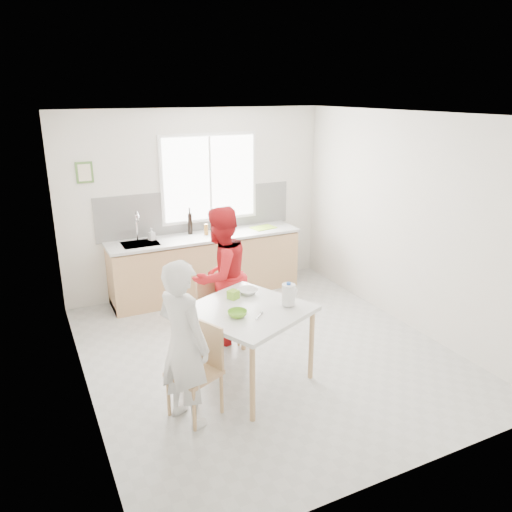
{
  "coord_description": "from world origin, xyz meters",
  "views": [
    {
      "loc": [
        -2.38,
        -4.67,
        2.93
      ],
      "look_at": [
        -0.02,
        0.2,
        1.13
      ],
      "focal_mm": 35.0,
      "sensor_mm": 36.0,
      "label": 1
    }
  ],
  "objects": [
    {
      "name": "wine_bottle_b",
      "position": [
        0.14,
        2.01,
        1.07
      ],
      "size": [
        0.07,
        0.07,
        0.3
      ],
      "primitive_type": "cylinder",
      "color": "black",
      "rests_on": "kitchen_counter"
    },
    {
      "name": "dining_table",
      "position": [
        -0.45,
        -0.48,
        0.75
      ],
      "size": [
        1.43,
        1.43,
        0.83
      ],
      "rotation": [
        0.0,
        0.0,
        0.42
      ],
      "color": "silver",
      "rests_on": "ground"
    },
    {
      "name": "cutting_board",
      "position": [
        0.95,
        1.94,
        0.93
      ],
      "size": [
        0.39,
        0.3,
        0.01
      ],
      "primitive_type": "cube",
      "rotation": [
        0.0,
        0.0,
        0.16
      ],
      "color": "#9CD431",
      "rests_on": "kitchen_counter"
    },
    {
      "name": "chair_far",
      "position": [
        -0.47,
        0.4,
        0.45
      ],
      "size": [
        0.5,
        0.5,
        0.83
      ],
      "rotation": [
        0.0,
        0.0,
        0.42
      ],
      "color": "tan",
      "rests_on": "ground"
    },
    {
      "name": "green_box",
      "position": [
        -0.48,
        -0.18,
        0.88
      ],
      "size": [
        0.13,
        0.13,
        0.09
      ],
      "primitive_type": "cube",
      "rotation": [
        0.0,
        0.0,
        0.42
      ],
      "color": "#80C22C",
      "rests_on": "dining_table"
    },
    {
      "name": "spoon",
      "position": [
        -0.44,
        -0.71,
        0.84
      ],
      "size": [
        0.12,
        0.12,
        0.01
      ],
      "primitive_type": "cylinder",
      "rotation": [
        0.0,
        1.57,
        0.77
      ],
      "color": "#A5A5AA",
      "rests_on": "dining_table"
    },
    {
      "name": "person_white",
      "position": [
        -1.24,
        -0.83,
        0.79
      ],
      "size": [
        0.58,
        0.68,
        1.58
      ],
      "primitive_type": "imported",
      "rotation": [
        0.0,
        0.0,
        1.99
      ],
      "color": "white",
      "rests_on": "ground"
    },
    {
      "name": "bowl_white",
      "position": [
        -0.28,
        -0.13,
        0.86
      ],
      "size": [
        0.29,
        0.29,
        0.05
      ],
      "primitive_type": "imported",
      "rotation": [
        0.0,
        0.0,
        0.42
      ],
      "color": "white",
      "rests_on": "dining_table"
    },
    {
      "name": "ground",
      "position": [
        0.0,
        0.0,
        0.0
      ],
      "size": [
        4.5,
        4.5,
        0.0
      ],
      "primitive_type": "plane",
      "color": "#B7B7B2",
      "rests_on": "ground"
    },
    {
      "name": "soap_bottle",
      "position": [
        -0.76,
        2.05,
        1.01
      ],
      "size": [
        0.1,
        0.1,
        0.17
      ],
      "primitive_type": "imported",
      "rotation": [
        0.0,
        0.0,
        0.32
      ],
      "color": "#999999",
      "rests_on": "kitchen_counter"
    },
    {
      "name": "jar_amber",
      "position": [
        0.02,
        1.97,
        1.0
      ],
      "size": [
        0.06,
        0.06,
        0.16
      ],
      "primitive_type": "cylinder",
      "color": "brown",
      "rests_on": "kitchen_counter"
    },
    {
      "name": "window",
      "position": [
        0.2,
        2.23,
        1.7
      ],
      "size": [
        1.5,
        0.06,
        1.3
      ],
      "color": "white",
      "rests_on": "room_shell"
    },
    {
      "name": "kitchen_counter",
      "position": [
        -0.0,
        1.95,
        0.42
      ],
      "size": [
        2.84,
        0.64,
        1.37
      ],
      "color": "tan",
      "rests_on": "ground"
    },
    {
      "name": "person_red",
      "position": [
        -0.35,
        0.49,
        0.84
      ],
      "size": [
        1.0,
        0.91,
        1.67
      ],
      "primitive_type": "imported",
      "rotation": [
        0.0,
        0.0,
        3.56
      ],
      "color": "red",
      "rests_on": "ground"
    },
    {
      "name": "backsplash",
      "position": [
        0.0,
        2.24,
        1.23
      ],
      "size": [
        3.0,
        0.02,
        0.65
      ],
      "primitive_type": "cube",
      "color": "white",
      "rests_on": "room_shell"
    },
    {
      "name": "picture_frame",
      "position": [
        -1.55,
        2.23,
        1.9
      ],
      "size": [
        0.22,
        0.03,
        0.28
      ],
      "color": "#517D38",
      "rests_on": "room_shell"
    },
    {
      "name": "room_shell",
      "position": [
        0.0,
        0.0,
        1.64
      ],
      "size": [
        4.5,
        4.5,
        4.5
      ],
      "color": "silver",
      "rests_on": "ground"
    },
    {
      "name": "bowl_green",
      "position": [
        -0.62,
        -0.61,
        0.86
      ],
      "size": [
        0.25,
        0.25,
        0.06
      ],
      "primitive_type": "imported",
      "rotation": [
        0.0,
        0.0,
        0.42
      ],
      "color": "#73BB2B",
      "rests_on": "dining_table"
    },
    {
      "name": "chair_left",
      "position": [
        -1.08,
        -0.76,
        0.49
      ],
      "size": [
        0.54,
        0.54,
        0.89
      ],
      "rotation": [
        0.0,
        0.0,
        -1.15
      ],
      "color": "tan",
      "rests_on": "ground"
    },
    {
      "name": "milk_jug",
      "position": [
        -0.04,
        -0.61,
        0.96
      ],
      "size": [
        0.19,
        0.14,
        0.24
      ],
      "rotation": [
        0.0,
        0.0,
        0.42
      ],
      "color": "white",
      "rests_on": "dining_table"
    },
    {
      "name": "wine_bottle_a",
      "position": [
        -0.17,
        2.11,
        1.08
      ],
      "size": [
        0.07,
        0.07,
        0.32
      ],
      "primitive_type": "cylinder",
      "color": "black",
      "rests_on": "kitchen_counter"
    }
  ]
}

